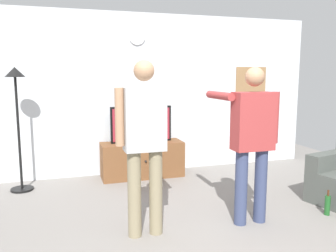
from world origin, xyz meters
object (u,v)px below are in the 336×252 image
Objects in this scene: person_standing_nearer_lamp at (144,138)px; tv_stand at (142,160)px; person_standing_nearer_couch at (252,136)px; beverage_bottle at (327,205)px; television at (141,124)px; floor_lamp at (17,103)px; framed_picture at (251,80)px; wall_clock at (137,36)px.

tv_stand is at bearing 77.74° from person_standing_nearer_lamp.
person_standing_nearer_couch is 5.69× the size of beverage_bottle.
television is 0.56× the size of floor_lamp.
tv_stand is 2.25m from person_standing_nearer_lamp.
floor_lamp is at bearing 142.83° from person_standing_nearer_couch.
person_standing_nearer_couch is (-1.39, -2.43, -0.57)m from framed_picture.
framed_picture is at bearing 42.27° from person_standing_nearer_lamp.
person_standing_nearer_couch reaches higher than beverage_bottle.
beverage_bottle is at bearing -29.83° from floor_lamp.
television is at bearing 6.14° from floor_lamp.
television is 2.98m from beverage_bottle.
wall_clock is at bearing 79.21° from person_standing_nearer_lamp.
floor_lamp reaches higher than television.
television is at bearing -173.42° from framed_picture.
framed_picture is 3.56m from person_standing_nearer_lamp.
beverage_bottle is (2.22, -0.16, -0.92)m from person_standing_nearer_lamp.
television is 2.17m from person_standing_nearer_lamp.
person_standing_nearer_couch is (0.76, -2.42, -1.29)m from wall_clock.
person_standing_nearer_lamp is at bearing 177.16° from person_standing_nearer_couch.
framed_picture is (2.15, 0.25, 0.70)m from television.
television is 3.25× the size of beverage_bottle.
beverage_bottle is (1.77, -2.23, -0.16)m from tv_stand.
television is at bearing 90.00° from tv_stand.
floor_lamp is (-4.00, -0.45, -0.30)m from framed_picture.
framed_picture is 1.97× the size of beverage_bottle.
tv_stand is 4.32× the size of beverage_bottle.
tv_stand is 2.38m from person_standing_nearer_couch.
person_standing_nearer_lamp is 1.22m from person_standing_nearer_couch.
wall_clock is 0.15× the size of person_standing_nearer_lamp.
person_standing_nearer_lamp is (1.40, -1.92, -0.24)m from floor_lamp.
floor_lamp reaches higher than beverage_bottle.
floor_lamp is at bearing -166.54° from wall_clock.
beverage_bottle is (1.77, -2.52, -2.18)m from wall_clock.
wall_clock is 2.85m from person_standing_nearer_couch.
beverage_bottle is (1.77, -2.28, -0.75)m from television.
wall_clock is at bearing 107.51° from person_standing_nearer_couch.
television is 3.69× the size of wall_clock.
floor_lamp is 1.01× the size of person_standing_nearer_couch.
wall_clock reaches higher than person_standing_nearer_couch.
television reaches higher than tv_stand.
person_standing_nearer_couch is (2.61, -1.98, -0.27)m from floor_lamp.
person_standing_nearer_lamp is (-0.45, -2.12, 0.17)m from television.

